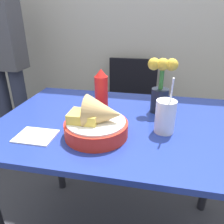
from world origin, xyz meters
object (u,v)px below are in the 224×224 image
Objects in this scene: chair_far_window at (131,102)px; flower_vase at (161,86)px; drink_cup at (165,117)px; person_standing at (1,48)px; ketchup_bottle at (101,90)px; food_basket at (98,122)px.

chair_far_window is 0.82m from flower_vase.
drink_cup is at bearing -83.25° from flower_vase.
drink_cup is 0.91× the size of flower_vase.
chair_far_window is at bearing 13.05° from person_standing.
ketchup_bottle is 1.04m from person_standing.
flower_vase is at bearing -22.16° from person_standing.
flower_vase is (-0.02, 0.20, 0.07)m from drink_cup.
person_standing is (-0.96, -0.22, 0.45)m from chair_far_window.
food_basket is at bearing -38.79° from person_standing.
chair_far_window is 0.81m from ketchup_bottle.
food_basket is 0.96× the size of flower_vase.
ketchup_bottle is at bearing -173.81° from flower_vase.
person_standing reaches higher than chair_far_window.
flower_vase is 1.27m from person_standing.
ketchup_bottle reaches higher than chair_far_window.
flower_vase is 0.15× the size of person_standing.
person_standing reaches higher than food_basket.
chair_far_window is 1.08m from person_standing.
drink_cup is 0.21m from flower_vase.
chair_far_window is 3.49× the size of food_basket.
chair_far_window is 3.34× the size of flower_vase.
ketchup_bottle reaches higher than food_basket.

